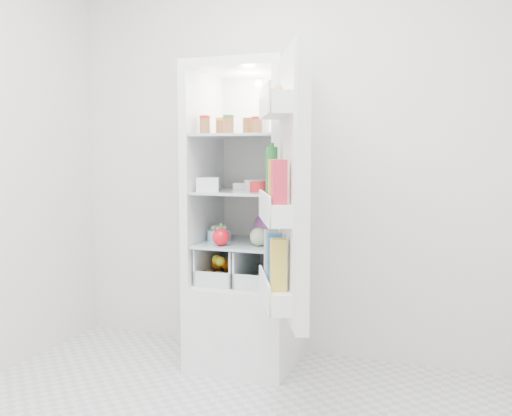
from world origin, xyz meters
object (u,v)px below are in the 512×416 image
at_px(red_cabbage, 270,227).
at_px(mushroom_bowl, 219,235).
at_px(fridge_door, 288,192).
at_px(refrigerator, 249,254).

height_order(red_cabbage, mushroom_bowl, red_cabbage).
distance_m(red_cabbage, fridge_door, 0.65).
relative_size(mushroom_bowl, fridge_door, 0.11).
xyz_separation_m(refrigerator, red_cabbage, (0.15, -0.07, 0.18)).
bearing_deg(refrigerator, fridge_door, -55.26).
bearing_deg(red_cabbage, fridge_door, -63.61).
distance_m(refrigerator, red_cabbage, 0.25).
bearing_deg(refrigerator, red_cabbage, -24.17).
height_order(refrigerator, red_cabbage, refrigerator).
relative_size(refrigerator, red_cabbage, 9.40).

